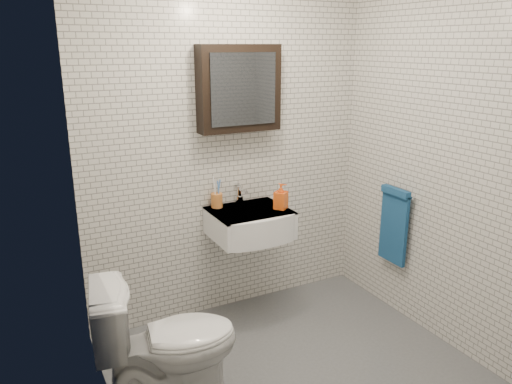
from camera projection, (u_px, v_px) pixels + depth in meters
ground at (298, 372)px, 3.16m from camera, size 2.20×2.00×0.01m
room_shell at (304, 145)px, 2.74m from camera, size 2.22×2.02×2.51m
washbasin at (252, 224)px, 3.59m from camera, size 0.55×0.50×0.20m
faucet at (240, 195)px, 3.71m from camera, size 0.06×0.20×0.15m
mirror_cabinet at (239, 89)px, 3.49m from camera, size 0.60×0.15×0.60m
towel_rail at (394, 222)px, 3.71m from camera, size 0.09×0.30×0.58m
toothbrush_cup at (217, 200)px, 3.64m from camera, size 0.11×0.11×0.23m
soap_bottle at (281, 196)px, 3.60m from camera, size 0.12×0.12×0.19m
toilet at (168, 343)px, 2.78m from camera, size 0.84×0.56×0.79m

